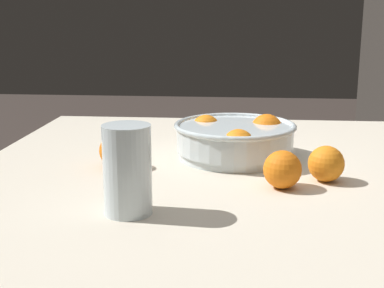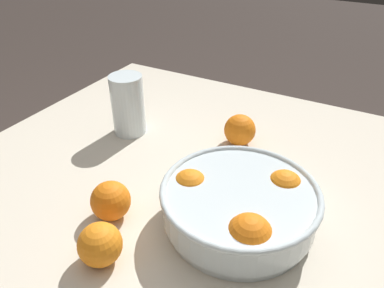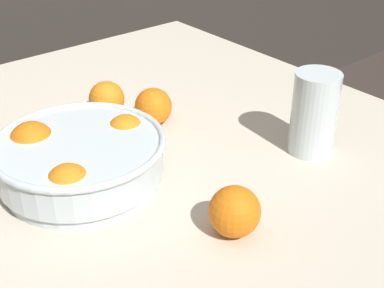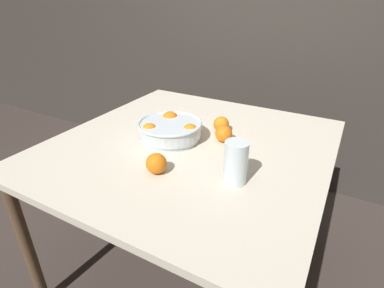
{
  "view_description": "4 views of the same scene",
  "coord_description": "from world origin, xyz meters",
  "px_view_note": "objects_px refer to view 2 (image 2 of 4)",
  "views": [
    {
      "loc": [
        1.14,
        0.0,
        1.1
      ],
      "look_at": [
        0.12,
        -0.09,
        0.85
      ],
      "focal_mm": 50.0,
      "sensor_mm": 36.0,
      "label": 1
    },
    {
      "loc": [
        -0.27,
        0.48,
        1.27
      ],
      "look_at": [
        0.06,
        -0.12,
        0.83
      ],
      "focal_mm": 35.0,
      "sensor_mm": 36.0,
      "label": 2
    },
    {
      "loc": [
        -0.44,
        -0.71,
        1.28
      ],
      "look_at": [
        0.06,
        -0.11,
        0.83
      ],
      "focal_mm": 50.0,
      "sensor_mm": 36.0,
      "label": 3
    },
    {
      "loc": [
        0.58,
        -1.03,
        1.36
      ],
      "look_at": [
        0.06,
        -0.1,
        0.82
      ],
      "focal_mm": 28.0,
      "sensor_mm": 36.0,
      "label": 4
    }
  ],
  "objects_px": {
    "juice_glass": "(128,107)",
    "orange_loose_near_bowl": "(111,201)",
    "fruit_bowl": "(240,205)",
    "orange_loose_aside": "(240,130)",
    "orange_loose_front": "(100,244)"
  },
  "relations": [
    {
      "from": "juice_glass",
      "to": "orange_loose_near_bowl",
      "type": "height_order",
      "value": "juice_glass"
    },
    {
      "from": "fruit_bowl",
      "to": "juice_glass",
      "type": "height_order",
      "value": "juice_glass"
    },
    {
      "from": "juice_glass",
      "to": "orange_loose_aside",
      "type": "height_order",
      "value": "juice_glass"
    },
    {
      "from": "fruit_bowl",
      "to": "orange_loose_front",
      "type": "distance_m",
      "value": 0.25
    },
    {
      "from": "orange_loose_near_bowl",
      "to": "orange_loose_front",
      "type": "xyz_separation_m",
      "value": [
        -0.05,
        0.09,
        -0.0
      ]
    },
    {
      "from": "fruit_bowl",
      "to": "orange_loose_near_bowl",
      "type": "relative_size",
      "value": 3.8
    },
    {
      "from": "juice_glass",
      "to": "orange_loose_aside",
      "type": "bearing_deg",
      "value": -163.2
    },
    {
      "from": "orange_loose_front",
      "to": "orange_loose_aside",
      "type": "xyz_separation_m",
      "value": [
        -0.06,
        -0.45,
        0.0
      ]
    },
    {
      "from": "juice_glass",
      "to": "orange_loose_front",
      "type": "xyz_separation_m",
      "value": [
        -0.21,
        0.37,
        -0.04
      ]
    },
    {
      "from": "juice_glass",
      "to": "orange_loose_near_bowl",
      "type": "xyz_separation_m",
      "value": [
        -0.16,
        0.27,
        -0.03
      ]
    },
    {
      "from": "orange_loose_aside",
      "to": "juice_glass",
      "type": "bearing_deg",
      "value": 16.8
    },
    {
      "from": "fruit_bowl",
      "to": "orange_loose_aside",
      "type": "distance_m",
      "value": 0.28
    },
    {
      "from": "juice_glass",
      "to": "orange_loose_front",
      "type": "height_order",
      "value": "juice_glass"
    },
    {
      "from": "juice_glass",
      "to": "orange_loose_aside",
      "type": "relative_size",
      "value": 2.0
    },
    {
      "from": "fruit_bowl",
      "to": "orange_loose_front",
      "type": "bearing_deg",
      "value": 48.14
    }
  ]
}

